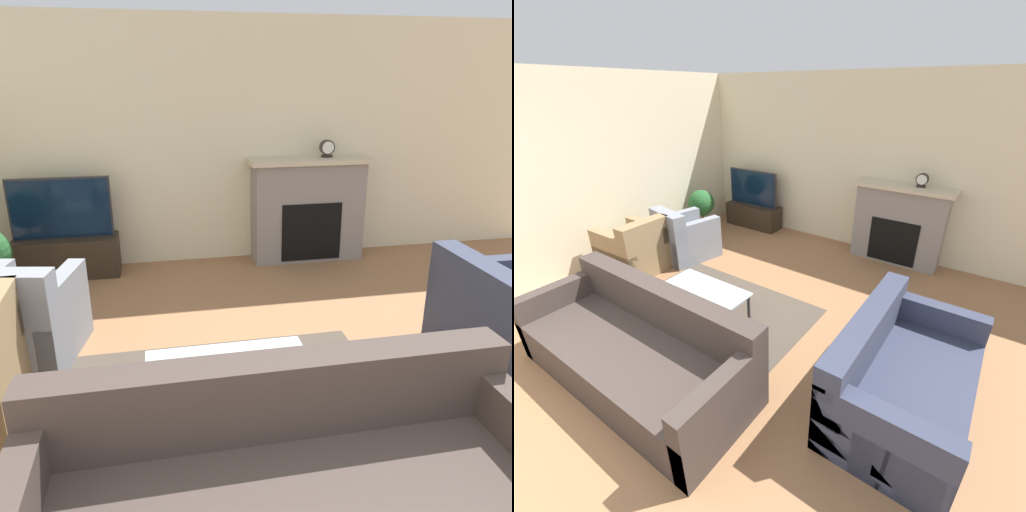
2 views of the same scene
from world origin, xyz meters
The scene contains 14 objects.
ground_plane centered at (0.00, 0.00, 0.00)m, with size 20.00×20.00×0.00m, color #936642.
wall_back centered at (0.00, 5.11, 1.35)m, with size 8.28×0.06×2.70m.
wall_left centered at (-2.67, 2.54, 1.35)m, with size 0.06×8.08×2.70m.
area_rug centered at (-0.30, 2.09, 0.00)m, with size 2.22×1.87×0.00m.
fireplace centered at (1.03, 4.88, 0.63)m, with size 1.40×0.45×1.20m.
tv_stand centered at (-1.69, 4.81, 0.22)m, with size 1.09×0.37×0.43m.
tv centered at (-1.69, 4.81, 0.76)m, with size 1.03×0.06×0.65m.
couch_sectional centered at (-0.17, 1.08, 0.29)m, with size 2.35×0.93×0.82m.
couch_loveseat centered at (1.90, 2.10, 0.29)m, with size 0.94×1.56×0.82m.
armchair_by_window centered at (-2.00, 2.36, 0.30)m, with size 0.86×0.77×0.82m.
armchair_accent centered at (-1.73, 3.09, 0.30)m, with size 0.86×0.92×0.82m.
coffee_table centered at (-0.30, 1.99, 0.36)m, with size 1.02×0.67×0.39m.
potted_plant centered at (-2.23, 3.98, 0.54)m, with size 0.47×0.47×0.82m.
mantel_clock centered at (1.24, 4.88, 1.30)m, with size 0.17×0.07×0.20m.
Camera 2 is at (2.21, -0.22, 2.44)m, focal length 24.00 mm.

